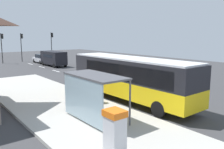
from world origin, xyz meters
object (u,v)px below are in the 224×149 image
object	(u,v)px
bus	(129,76)
ticket_machine	(115,135)
traffic_light_near_side	(52,42)
traffic_light_far_side	(2,44)
recycling_bin_yellow	(97,96)
recycling_bin_blue	(92,94)
recycling_bin_orange	(82,90)
traffic_light_median	(22,43)
sedan_near	(42,58)
bus_shelter	(90,86)
recycling_bin_red	(87,92)
white_van	(54,58)

from	to	relation	value
bus	ticket_machine	size ratio (longest dim) A/B	5.69
traffic_light_near_side	traffic_light_far_side	bearing A→B (deg)	174.68
recycling_bin_yellow	traffic_light_near_side	bearing A→B (deg)	71.60
bus	recycling_bin_blue	size ratio (longest dim) A/B	11.63
bus	recycling_bin_yellow	xyz separation A→B (m)	(-2.49, 0.53, -1.19)
ticket_machine	recycling_bin_orange	size ratio (longest dim) A/B	2.04
recycling_bin_blue	traffic_light_near_side	world-z (taller)	traffic_light_near_side
recycling_bin_orange	traffic_light_median	world-z (taller)	traffic_light_median
traffic_light_far_side	traffic_light_near_side	bearing A→B (deg)	-5.32
sedan_near	recycling_bin_blue	size ratio (longest dim) A/B	4.64
bus_shelter	recycling_bin_red	bearing A→B (deg)	60.85
sedan_near	recycling_bin_red	size ratio (longest dim) A/B	4.64
recycling_bin_orange	traffic_light_far_side	xyz separation A→B (m)	(1.10, 27.85, 2.73)
traffic_light_median	traffic_light_far_side	bearing A→B (deg)	-167.12
recycling_bin_red	traffic_light_near_side	bearing A→B (deg)	70.74
sedan_near	recycling_bin_blue	bearing A→B (deg)	-104.20
recycling_bin_yellow	bus_shelter	bearing A→B (deg)	-130.77
ticket_machine	traffic_light_far_side	world-z (taller)	traffic_light_far_side
bus	recycling_bin_orange	bearing A→B (deg)	133.40
traffic_light_far_side	bus_shelter	size ratio (longest dim) A/B	1.27
ticket_machine	bus_shelter	world-z (taller)	bus_shelter
traffic_light_near_side	bus_shelter	xyz separation A→B (m)	(-11.91, -31.72, -1.40)
white_van	bus_shelter	bearing A→B (deg)	-109.85
sedan_near	traffic_light_far_side	world-z (taller)	traffic_light_far_side
traffic_light_far_side	bus_shelter	world-z (taller)	traffic_light_far_side
sedan_near	traffic_light_median	size ratio (longest dim) A/B	0.86
sedan_near	bus_shelter	size ratio (longest dim) A/B	1.10
recycling_bin_blue	recycling_bin_red	size ratio (longest dim) A/B	1.00
recycling_bin_blue	recycling_bin_red	distance (m)	0.70
traffic_light_near_side	traffic_light_median	xyz separation A→B (m)	(-5.10, 1.60, -0.11)
recycling_bin_yellow	sedan_near	bearing A→B (deg)	76.16
recycling_bin_red	traffic_light_near_side	world-z (taller)	traffic_light_near_side
recycling_bin_orange	traffic_light_near_side	bearing A→B (deg)	70.28
sedan_near	recycling_bin_red	bearing A→B (deg)	-104.58
white_van	recycling_bin_red	distance (m)	20.91
traffic_light_far_side	traffic_light_median	world-z (taller)	traffic_light_median
sedan_near	traffic_light_far_side	bearing A→B (deg)	146.52
recycling_bin_red	traffic_light_far_side	size ratio (longest dim) A/B	0.19
traffic_light_median	ticket_machine	bearing A→B (deg)	-102.64
traffic_light_median	recycling_bin_blue	bearing A→B (deg)	-98.70
bus_shelter	ticket_machine	bearing A→B (deg)	-111.14
sedan_near	traffic_light_far_side	size ratio (longest dim) A/B	0.87
recycling_bin_yellow	traffic_light_median	bearing A→B (deg)	81.50
recycling_bin_red	bus_shelter	xyz separation A→B (m)	(-2.21, -3.97, 1.44)
bus	sedan_near	world-z (taller)	bus
sedan_near	recycling_bin_orange	distance (m)	25.14
sedan_near	recycling_bin_yellow	world-z (taller)	sedan_near
recycling_bin_yellow	white_van	bearing A→B (deg)	73.27
recycling_bin_red	bus_shelter	world-z (taller)	bus_shelter
white_van	recycling_bin_yellow	distance (m)	22.24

